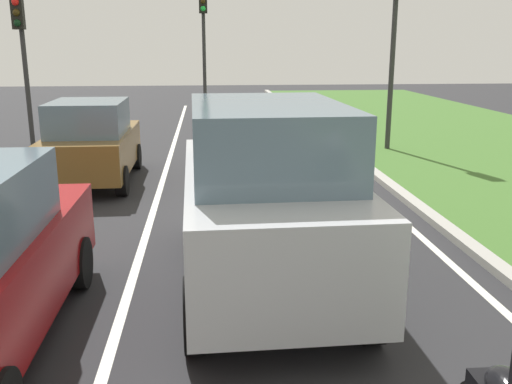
% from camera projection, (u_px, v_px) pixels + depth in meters
% --- Properties ---
extents(ground_plane, '(60.00, 60.00, 0.00)m').
position_uv_depth(ground_plane, '(194.00, 183.00, 12.29)').
color(ground_plane, '#262628').
extents(lane_line_center, '(0.12, 32.00, 0.01)m').
position_uv_depth(lane_line_center, '(162.00, 184.00, 12.23)').
color(lane_line_center, silver).
rests_on(lane_line_center, ground).
extents(lane_line_right_edge, '(0.12, 32.00, 0.01)m').
position_uv_depth(lane_line_right_edge, '(357.00, 180.00, 12.59)').
color(lane_line_right_edge, silver).
rests_on(lane_line_right_edge, ground).
extents(curb_right, '(0.24, 48.00, 0.12)m').
position_uv_depth(curb_right, '(379.00, 177.00, 12.62)').
color(curb_right, '#9E9B93').
rests_on(curb_right, ground).
extents(car_suv_ahead, '(2.06, 4.54, 2.28)m').
position_uv_depth(car_suv_ahead, '(265.00, 195.00, 6.83)').
color(car_suv_ahead, '#B7BABF').
rests_on(car_suv_ahead, ground).
extents(car_hatchback_far, '(1.75, 3.71, 1.78)m').
position_uv_depth(car_hatchback_far, '(92.00, 142.00, 12.15)').
color(car_hatchback_far, brown).
rests_on(car_hatchback_far, ground).
extents(traffic_light_near_right, '(0.32, 0.50, 5.39)m').
position_uv_depth(traffic_light_near_right, '(396.00, 18.00, 15.07)').
color(traffic_light_near_right, '#2D2D2D').
rests_on(traffic_light_near_right, ground).
extents(traffic_light_overhead_left, '(0.32, 0.50, 4.56)m').
position_uv_depth(traffic_light_overhead_left, '(21.00, 40.00, 16.19)').
color(traffic_light_overhead_left, '#2D2D2D').
rests_on(traffic_light_overhead_left, ground).
extents(traffic_light_far_median, '(0.32, 0.50, 5.10)m').
position_uv_depth(traffic_light_far_median, '(204.00, 29.00, 22.42)').
color(traffic_light_far_median, '#2D2D2D').
rests_on(traffic_light_far_median, ground).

